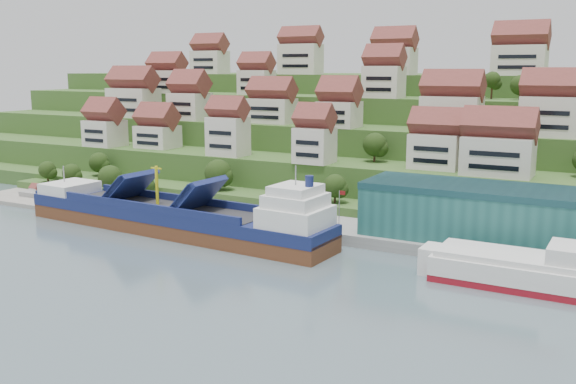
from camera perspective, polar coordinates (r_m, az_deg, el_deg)
The scene contains 11 objects.
ground at distance 124.18m, azimuth -5.01°, elevation -4.51°, with size 300.00×300.00×0.00m, color slate.
quay at distance 127.69m, azimuth 6.27°, elevation -3.59°, with size 180.00×14.00×2.20m, color gray.
pebble_beach at distance 170.27m, azimuth -19.22°, elevation -0.67°, with size 45.00×20.00×1.00m, color gray.
hillside at distance 214.90m, azimuth 10.39°, elevation 4.81°, with size 260.00×128.00×31.00m.
hillside_village at distance 173.17m, azimuth 6.14°, elevation 7.99°, with size 158.13×64.68×29.67m.
hillside_trees at distance 163.71m, azimuth -0.14°, elevation 4.99°, with size 139.75×62.18×31.67m.
warehouse at distance 120.29m, azimuth 20.96°, elevation -2.18°, with size 60.00×15.00×10.00m, color #23605C.
flagpole at distance 122.59m, azimuth 4.62°, elevation -1.39°, with size 1.28×0.16×8.00m.
beach_huts at distance 170.63m, azimuth -20.02°, elevation -0.15°, with size 14.40×3.70×2.20m.
cargo_ship at distance 131.54m, azimuth -9.66°, elevation -2.36°, with size 72.73×15.53×15.94m.
second_ship at distance 105.47m, azimuth 20.60°, elevation -6.65°, with size 27.58×10.40×7.98m.
Camera 1 is at (66.42, -99.59, 33.05)m, focal length 40.00 mm.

